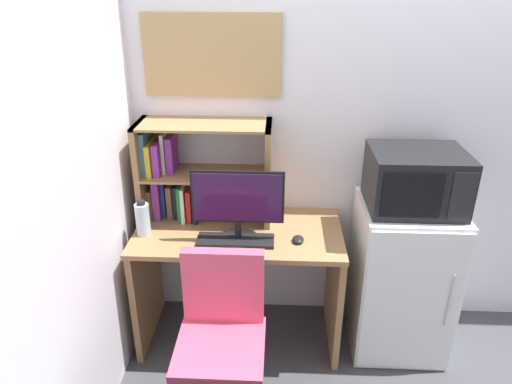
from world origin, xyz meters
The scene contains 11 objects.
wall_back centered at (0.40, 0.02, 1.30)m, with size 6.40×0.04×2.60m, color silver.
desk centered at (-0.97, -0.30, 0.51)m, with size 1.16×0.60×0.75m.
hutch_bookshelf centered at (-1.28, -0.13, 1.02)m, with size 0.75×0.29×0.57m.
monitor centered at (-0.96, -0.41, 0.96)m, with size 0.49×0.22×0.40m.
keyboard centered at (-0.98, -0.43, 0.76)m, with size 0.41×0.14×0.02m, color black.
computer_mouse centered at (-0.64, -0.41, 0.76)m, with size 0.06×0.08×0.03m, color black.
water_bottle centered at (-1.49, -0.37, 0.84)m, with size 0.08×0.08×0.20m.
mini_fridge centered at (-0.04, -0.30, 0.46)m, with size 0.53×0.53×0.92m.
microwave centered at (-0.04, -0.30, 1.07)m, with size 0.48×0.41×0.31m.
desk_chair centered at (-1.01, -0.88, 0.39)m, with size 0.47×0.47×0.88m.
wall_corkboard centered at (-1.12, -0.01, 1.65)m, with size 0.75×0.02×0.44m, color tan.
Camera 1 is at (-0.76, -2.59, 2.03)m, focal length 32.79 mm.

